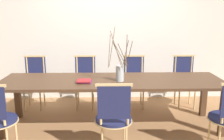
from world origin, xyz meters
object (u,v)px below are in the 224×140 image
Objects in this scene: book_stack at (84,81)px; chair_far_center at (134,80)px; dining_table at (112,85)px; vase_centerpiece at (120,72)px.

chair_far_center is at bearing 48.76° from book_stack.
vase_centerpiece is at bearing -31.17° from dining_table.
book_stack is (-0.51, -0.06, -0.12)m from vase_centerpiece.
dining_table is 0.25m from vase_centerpiece.
book_stack is at bearing 48.76° from chair_far_center.
book_stack is at bearing -162.17° from dining_table.
chair_far_center is 1.22× the size of vase_centerpiece.
dining_table is at bearing 62.39° from chair_far_center.
book_stack is (-0.40, -0.13, 0.09)m from dining_table.
vase_centerpiece is 0.53m from book_stack.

